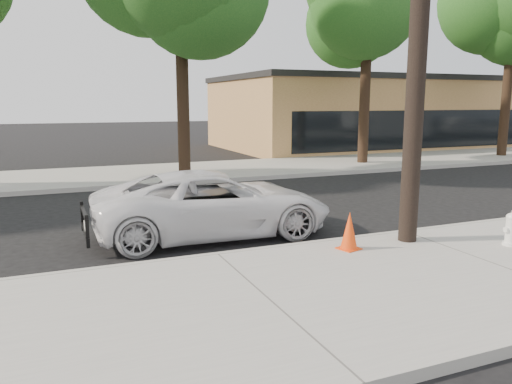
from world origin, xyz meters
TOP-DOWN VIEW (x-y plane):
  - ground at (0.00, 0.00)m, footprint 120.00×120.00m
  - near_sidewalk at (0.00, -4.30)m, footprint 90.00×4.40m
  - far_sidewalk at (0.00, 8.50)m, footprint 90.00×5.00m
  - curb_near at (0.00, -2.10)m, footprint 90.00×0.12m
  - building_main at (16.00, 16.00)m, footprint 18.00×10.00m
  - tree_d at (10.20, 7.95)m, footprint 4.50×4.35m
  - police_cruiser at (0.49, -0.42)m, footprint 4.97×2.44m
  - fire_hydrant at (5.13, -3.70)m, footprint 0.32×0.30m
  - traffic_cone at (2.26, -2.76)m, footprint 0.43×0.43m

SIDE VIEW (x-z plane):
  - ground at x=0.00m, z-range 0.00..0.00m
  - near_sidewalk at x=0.00m, z-range 0.00..0.15m
  - far_sidewalk at x=0.00m, z-range 0.00..0.15m
  - curb_near at x=0.00m, z-range -0.01..0.15m
  - fire_hydrant at x=5.13m, z-range 0.14..0.75m
  - traffic_cone at x=2.26m, z-range 0.14..0.82m
  - police_cruiser at x=0.49m, z-range 0.00..1.36m
  - building_main at x=16.00m, z-range 0.00..4.00m
  - tree_d at x=10.20m, z-range 1.99..10.74m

